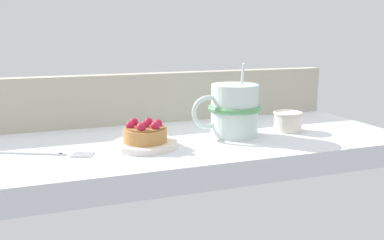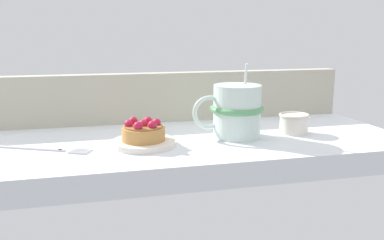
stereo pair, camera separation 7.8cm
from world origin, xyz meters
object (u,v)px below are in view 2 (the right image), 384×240
sugar_bowl (294,123)px  raspberry_tart (143,132)px  dessert_fork (44,148)px  coffee_mug (236,111)px  dessert_plate (144,143)px

sugar_bowl → raspberry_tart: bearing=-176.0°
dessert_fork → sugar_bowl: bearing=0.9°
coffee_mug → sugar_bowl: 12.88cm
sugar_bowl → dessert_fork: bearing=-179.1°
coffee_mug → sugar_bowl: (12.51, -0.05, -3.05)cm
dessert_fork → sugar_bowl: (48.24, 0.77, 1.86)cm
coffee_mug → dessert_fork: 36.07cm
dessert_fork → raspberry_tart: bearing=-4.6°
raspberry_tart → coffee_mug: 18.73cm
coffee_mug → dessert_fork: (-35.73, -0.82, -4.90)cm
dessert_fork → dessert_plate: bearing=-4.7°
raspberry_tart → dessert_plate: bearing=-85.1°
sugar_bowl → coffee_mug: bearing=179.8°
coffee_mug → dessert_fork: size_ratio=0.86×
coffee_mug → dessert_fork: coffee_mug is taller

